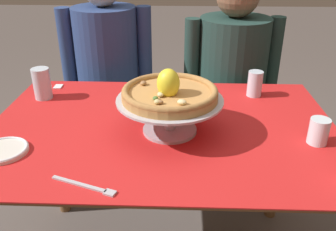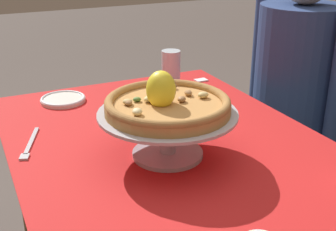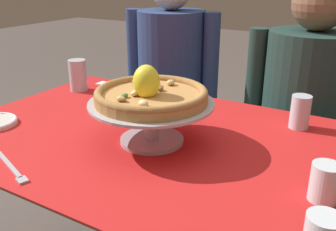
% 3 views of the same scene
% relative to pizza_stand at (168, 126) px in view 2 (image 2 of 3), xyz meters
% --- Properties ---
extents(dining_table, '(1.30, 0.89, 0.74)m').
position_rel_pizza_stand_xyz_m(dining_table, '(-0.03, 0.04, -0.19)').
color(dining_table, brown).
rests_on(dining_table, ground).
extents(pizza_stand, '(0.38, 0.38, 0.13)m').
position_rel_pizza_stand_xyz_m(pizza_stand, '(0.00, 0.00, 0.00)').
color(pizza_stand, '#B7B7C1').
rests_on(pizza_stand, dining_table).
extents(pizza, '(0.34, 0.34, 0.11)m').
position_rel_pizza_stand_xyz_m(pizza, '(-0.00, -0.00, 0.07)').
color(pizza, '#BC8447').
rests_on(pizza, pizza_stand).
extents(water_glass_back_left, '(0.08, 0.08, 0.14)m').
position_rel_pizza_stand_xyz_m(water_glass_back_left, '(-0.56, 0.28, -0.03)').
color(water_glass_back_left, silver).
rests_on(water_glass_back_left, dining_table).
extents(side_plate, '(0.16, 0.16, 0.02)m').
position_rel_pizza_stand_xyz_m(side_plate, '(-0.54, -0.17, -0.08)').
color(side_plate, silver).
rests_on(side_plate, dining_table).
extents(dinner_fork, '(0.20, 0.09, 0.01)m').
position_rel_pizza_stand_xyz_m(dinner_fork, '(-0.22, -0.34, -0.09)').
color(dinner_fork, '#B7B7C1').
rests_on(dinner_fork, dining_table).
extents(sugar_packet, '(0.04, 0.05, 0.00)m').
position_rel_pizza_stand_xyz_m(sugar_packet, '(-0.54, 0.41, -0.09)').
color(sugar_packet, white).
rests_on(sugar_packet, dining_table).
extents(diner_left, '(0.50, 0.39, 1.24)m').
position_rel_pizza_stand_xyz_m(diner_left, '(-0.38, 0.76, -0.22)').
color(diner_left, '#1E3833').
rests_on(diner_left, ground).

